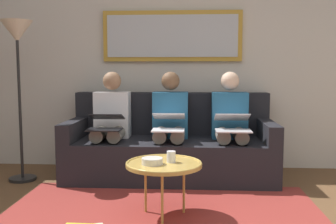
% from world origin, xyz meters
% --- Properties ---
extents(wall_rear, '(6.00, 0.12, 2.60)m').
position_xyz_m(wall_rear, '(0.00, -2.60, 1.30)').
color(wall_rear, beige).
rests_on(wall_rear, ground_plane).
extents(area_rug, '(2.60, 1.80, 0.01)m').
position_xyz_m(area_rug, '(0.00, -0.85, 0.00)').
color(area_rug, maroon).
rests_on(area_rug, ground_plane).
extents(couch, '(2.20, 0.90, 0.90)m').
position_xyz_m(couch, '(0.00, -2.12, 0.31)').
color(couch, black).
rests_on(couch, ground_plane).
extents(framed_mirror, '(1.61, 0.05, 0.58)m').
position_xyz_m(framed_mirror, '(0.00, -2.51, 1.55)').
color(framed_mirror, '#B7892D').
extents(coffee_table, '(0.60, 0.60, 0.44)m').
position_xyz_m(coffee_table, '(-0.02, -0.90, 0.42)').
color(coffee_table, tan).
rests_on(coffee_table, ground_plane).
extents(cup, '(0.07, 0.07, 0.09)m').
position_xyz_m(cup, '(-0.07, -0.93, 0.48)').
color(cup, silver).
rests_on(cup, coffee_table).
extents(bowl, '(0.16, 0.16, 0.05)m').
position_xyz_m(bowl, '(0.07, -0.85, 0.46)').
color(bowl, beige).
rests_on(bowl, coffee_table).
extents(person_left, '(0.38, 0.58, 1.14)m').
position_xyz_m(person_left, '(-0.64, -2.05, 0.61)').
color(person_left, '#235B84').
rests_on(person_left, couch).
extents(laptop_silver, '(0.35, 0.39, 0.17)m').
position_xyz_m(laptop_silver, '(-0.64, -1.82, 0.63)').
color(laptop_silver, silver).
extents(person_middle, '(0.38, 0.58, 1.14)m').
position_xyz_m(person_middle, '(0.00, -2.05, 0.61)').
color(person_middle, '#235B84').
rests_on(person_middle, couch).
extents(laptop_white, '(0.32, 0.39, 0.17)m').
position_xyz_m(laptop_white, '(0.00, -1.82, 0.63)').
color(laptop_white, white).
extents(person_right, '(0.38, 0.58, 1.14)m').
position_xyz_m(person_right, '(0.64, -2.05, 0.61)').
color(person_right, silver).
rests_on(person_right, couch).
extents(laptop_black, '(0.34, 0.36, 0.16)m').
position_xyz_m(laptop_black, '(0.64, -1.81, 0.63)').
color(laptop_black, black).
extents(standing_lamp, '(0.32, 0.32, 1.66)m').
position_xyz_m(standing_lamp, '(1.55, -1.85, 1.37)').
color(standing_lamp, black).
rests_on(standing_lamp, ground_plane).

